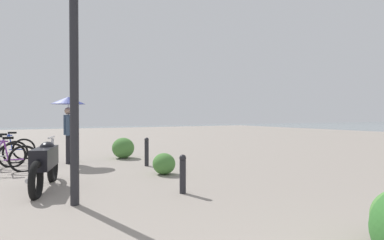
{
  "coord_description": "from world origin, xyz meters",
  "views": [
    {
      "loc": [
        -0.11,
        2.1,
        1.46
      ],
      "look_at": [
        10.4,
        -3.69,
        1.28
      ],
      "focal_mm": 28.16,
      "sensor_mm": 36.0,
      "label": 1
    }
  ],
  "objects_px": {
    "bicycle_blue": "(6,149)",
    "bollard_near": "(183,173)",
    "lamppost": "(74,46)",
    "bicycle_purple": "(0,159)",
    "pedestrian": "(68,111)",
    "bollard_mid": "(147,151)",
    "motorcycle": "(45,163)"
  },
  "relations": [
    {
      "from": "bicycle_purple",
      "to": "bicycle_blue",
      "type": "xyz_separation_m",
      "value": [
        2.71,
        0.0,
        0.0
      ]
    },
    {
      "from": "lamppost",
      "to": "motorcycle",
      "type": "relative_size",
      "value": 1.82
    },
    {
      "from": "bicycle_purple",
      "to": "pedestrian",
      "type": "relative_size",
      "value": 0.87
    },
    {
      "from": "motorcycle",
      "to": "pedestrian",
      "type": "bearing_deg",
      "value": -14.15
    },
    {
      "from": "lamppost",
      "to": "bicycle_purple",
      "type": "relative_size",
      "value": 2.18
    },
    {
      "from": "motorcycle",
      "to": "bicycle_blue",
      "type": "height_order",
      "value": "motorcycle"
    },
    {
      "from": "pedestrian",
      "to": "bollard_mid",
      "type": "height_order",
      "value": "pedestrian"
    },
    {
      "from": "lamppost",
      "to": "pedestrian",
      "type": "xyz_separation_m",
      "value": [
        4.64,
        -0.43,
        -0.99
      ]
    },
    {
      "from": "lamppost",
      "to": "bicycle_blue",
      "type": "distance_m",
      "value": 6.94
    },
    {
      "from": "bicycle_purple",
      "to": "motorcycle",
      "type": "bearing_deg",
      "value": -157.76
    },
    {
      "from": "pedestrian",
      "to": "lamppost",
      "type": "bearing_deg",
      "value": 174.66
    },
    {
      "from": "bicycle_purple",
      "to": "bollard_near",
      "type": "height_order",
      "value": "bicycle_purple"
    },
    {
      "from": "motorcycle",
      "to": "bollard_mid",
      "type": "xyz_separation_m",
      "value": [
        1.54,
        -2.72,
        -0.07
      ]
    },
    {
      "from": "bicycle_purple",
      "to": "bicycle_blue",
      "type": "height_order",
      "value": "same"
    },
    {
      "from": "pedestrian",
      "to": "bollard_mid",
      "type": "relative_size",
      "value": 2.46
    },
    {
      "from": "pedestrian",
      "to": "bollard_near",
      "type": "distance_m",
      "value": 5.2
    },
    {
      "from": "bicycle_purple",
      "to": "bicycle_blue",
      "type": "bearing_deg",
      "value": 0.06
    },
    {
      "from": "motorcycle",
      "to": "pedestrian",
      "type": "relative_size",
      "value": 1.05
    },
    {
      "from": "bollard_near",
      "to": "bollard_mid",
      "type": "height_order",
      "value": "bollard_mid"
    },
    {
      "from": "bollard_mid",
      "to": "pedestrian",
      "type": "bearing_deg",
      "value": 49.92
    },
    {
      "from": "motorcycle",
      "to": "bicycle_purple",
      "type": "relative_size",
      "value": 1.2
    },
    {
      "from": "motorcycle",
      "to": "bollard_mid",
      "type": "relative_size",
      "value": 2.58
    },
    {
      "from": "bicycle_blue",
      "to": "bollard_near",
      "type": "bearing_deg",
      "value": -154.56
    },
    {
      "from": "motorcycle",
      "to": "bicycle_purple",
      "type": "distance_m",
      "value": 2.43
    },
    {
      "from": "bicycle_purple",
      "to": "pedestrian",
      "type": "distance_m",
      "value": 2.3
    },
    {
      "from": "bicycle_purple",
      "to": "bollard_mid",
      "type": "distance_m",
      "value": 3.7
    },
    {
      "from": "motorcycle",
      "to": "bicycle_blue",
      "type": "relative_size",
      "value": 1.23
    },
    {
      "from": "lamppost",
      "to": "bicycle_blue",
      "type": "height_order",
      "value": "lamppost"
    },
    {
      "from": "lamppost",
      "to": "bollard_near",
      "type": "xyz_separation_m",
      "value": [
        -0.2,
        -1.88,
        -2.21
      ]
    },
    {
      "from": "lamppost",
      "to": "pedestrian",
      "type": "distance_m",
      "value": 4.77
    },
    {
      "from": "bollard_near",
      "to": "bollard_mid",
      "type": "distance_m",
      "value": 3.26
    },
    {
      "from": "pedestrian",
      "to": "motorcycle",
      "type": "bearing_deg",
      "value": 165.85
    }
  ]
}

